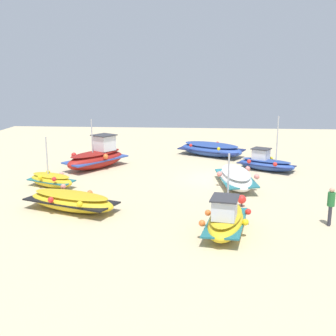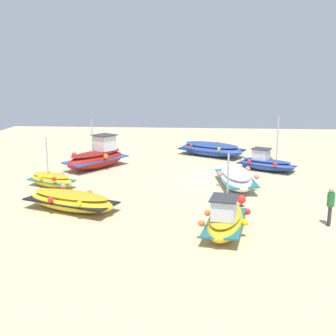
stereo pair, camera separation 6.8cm
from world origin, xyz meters
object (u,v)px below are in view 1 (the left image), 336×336
Objects in this scene: fishing_boat_1 at (71,201)px; person_walking at (331,204)px; fishing_boat_5 at (211,149)px; fishing_boat_2 at (97,157)px; fishing_boat_3 at (226,220)px; fishing_boat_0 at (266,163)px; mooring_buoy_0 at (242,199)px; fishing_boat_4 at (236,178)px; fishing_boat_6 at (51,180)px.

person_walking is at bearing 14.89° from fishing_boat_1.
person_walking is (15.02, 4.80, 0.47)m from fishing_boat_5.
fishing_boat_2 reaches higher than fishing_boat_5.
fishing_boat_1 is 7.70m from fishing_boat_3.
fishing_boat_1 is 9.04m from fishing_boat_2.
fishing_boat_0 is 6.91× the size of mooring_buoy_0.
fishing_boat_5 is 9.33× the size of mooring_buoy_0.
fishing_boat_1 reaches higher than mooring_buoy_0.
fishing_boat_5 is (-8.87, -1.21, 0.02)m from fishing_boat_4.
person_walking is (10.17, 12.80, 0.24)m from fishing_boat_2.
fishing_boat_2 reaches higher than person_walking.
fishing_boat_3 is 11.63m from fishing_boat_6.
person_walking is at bearing 116.08° from fishing_boat_3.
person_walking is (5.15, 14.31, 0.57)m from fishing_boat_6.
fishing_boat_3 reaches higher than mooring_buoy_0.
fishing_boat_6 is at bearing -91.24° from fishing_boat_4.
fishing_boat_0 is 11.59m from fishing_boat_2.
fishing_boat_2 is at bearing -130.31° from mooring_buoy_0.
fishing_boat_3 is 7.47m from fishing_boat_4.
person_walking is at bearing -94.11° from fishing_boat_2.
mooring_buoy_0 is at bearing 171.18° from person_walking.
fishing_boat_4 reaches higher than mooring_buoy_0.
fishing_boat_0 reaches higher than fishing_boat_3.
fishing_boat_2 reaches higher than fishing_boat_3.
fishing_boat_0 is 14.08m from fishing_boat_6.
fishing_boat_3 is 2.37× the size of person_walking.
fishing_boat_2 is (0.18, -11.58, 0.27)m from fishing_boat_0.
fishing_boat_2 reaches higher than fishing_boat_1.
fishing_boat_1 is 9.69m from fishing_boat_4.
fishing_boat_6 is (-3.97, -2.40, -0.04)m from fishing_boat_1.
fishing_boat_6 is (1.00, -10.72, -0.08)m from fishing_boat_4.
person_walking is 4.34m from mooring_buoy_0.
person_walking is 2.89× the size of mooring_buoy_0.
fishing_boat_3 is at bearing 120.48° from fishing_boat_5.
fishing_boat_6 is at bearing 50.13° from fishing_boat_0.
fishing_boat_1 is at bearing -35.35° from fishing_boat_6.
fishing_boat_2 is 5.25m from fishing_boat_6.
person_walking is at bearing 23.70° from fishing_boat_4.
fishing_boat_3 is 3.75m from mooring_buoy_0.
fishing_boat_0 reaches higher than fishing_boat_5.
fishing_boat_0 is at bearing 144.01° from fishing_boat_4.
fishing_boat_0 is at bearing 174.59° from fishing_boat_3.
fishing_boat_0 is at bearing 61.19° from fishing_boat_1.
fishing_boat_0 is 0.74× the size of fishing_boat_5.
fishing_boat_6 reaches higher than fishing_boat_1.
fishing_boat_2 is 1.00× the size of fishing_boat_4.
mooring_buoy_0 is (-2.35, -3.59, -0.63)m from person_walking.
fishing_boat_5 reaches higher than fishing_boat_1.
fishing_boat_6 is 5.30× the size of mooring_buoy_0.
fishing_boat_6 is (5.02, -1.51, -0.34)m from fishing_boat_2.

